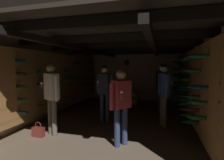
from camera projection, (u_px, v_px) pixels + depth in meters
ground_plane at (119, 118)px, 5.43m from camera, size 8.40×8.40×0.00m
room_shell at (121, 73)px, 5.58m from camera, size 4.72×6.52×2.41m
wine_crate_stack at (132, 97)px, 7.39m from camera, size 0.52×0.35×0.60m
display_bottle at (130, 87)px, 7.40m from camera, size 0.08×0.08×0.35m
person_host_center at (105, 88)px, 5.04m from camera, size 0.53×0.33×1.65m
person_guest_near_left at (52, 92)px, 4.07m from camera, size 0.48×0.36×1.70m
person_guest_far_right at (161, 83)px, 5.88m from camera, size 0.42×0.50×1.72m
person_guest_mid_right at (164, 89)px, 4.67m from camera, size 0.40×0.52×1.68m
person_guest_near_right at (121, 100)px, 3.50m from camera, size 0.39×0.46×1.57m
handbag at (38, 132)px, 4.01m from camera, size 0.28×0.12×0.35m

